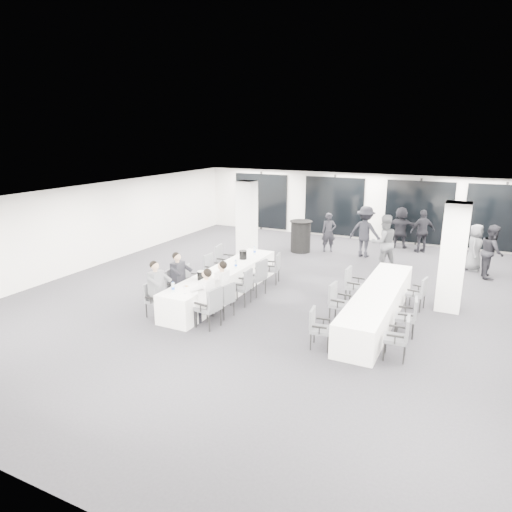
{
  "coord_description": "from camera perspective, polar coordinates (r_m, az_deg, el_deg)",
  "views": [
    {
      "loc": [
        4.61,
        -11.17,
        4.47
      ],
      "look_at": [
        -0.76,
        -0.2,
        1.13
      ],
      "focal_mm": 32.0,
      "sensor_mm": 36.0,
      "label": 1
    }
  ],
  "objects": [
    {
      "name": "chair_main_left_near",
      "position": [
        11.67,
        -12.67,
        -5.04
      ],
      "size": [
        0.45,
        0.5,
        0.86
      ],
      "rotation": [
        0.0,
        0.0,
        -1.53
      ],
      "color": "#4E5056",
      "rests_on": "floor"
    },
    {
      "name": "chair_main_left_fourth",
      "position": [
        13.82,
        -5.52,
        -1.41
      ],
      "size": [
        0.48,
        0.53,
        0.91
      ],
      "rotation": [
        0.0,
        0.0,
        -1.63
      ],
      "color": "#4E5056",
      "rests_on": "floor"
    },
    {
      "name": "chair_side_right_far",
      "position": [
        12.5,
        19.69,
        -4.2
      ],
      "size": [
        0.5,
        0.54,
        0.87
      ],
      "rotation": [
        0.0,
        0.0,
        1.42
      ],
      "color": "#4E5056",
      "rests_on": "floor"
    },
    {
      "name": "chair_side_left_far",
      "position": [
        12.5,
        12.02,
        -3.33
      ],
      "size": [
        0.5,
        0.56,
        0.97
      ],
      "rotation": [
        0.0,
        0.0,
        -1.59
      ],
      "color": "#4E5056",
      "rests_on": "floor"
    },
    {
      "name": "standing_guest_h",
      "position": [
        16.04,
        27.42,
        0.89
      ],
      "size": [
        0.71,
        1.01,
        1.92
      ],
      "primitive_type": "imported",
      "rotation": [
        0.0,
        0.0,
        1.74
      ],
      "color": "black",
      "rests_on": "floor"
    },
    {
      "name": "water_bottle_b",
      "position": [
        12.83,
        -2.54,
        -1.05
      ],
      "size": [
        0.07,
        0.07,
        0.23
      ],
      "primitive_type": "cylinder",
      "color": "silver",
      "rests_on": "banquet_table_main"
    },
    {
      "name": "standing_guest_e",
      "position": [
        16.68,
        25.71,
        1.31
      ],
      "size": [
        0.61,
        0.9,
        1.76
      ],
      "primitive_type": "imported",
      "rotation": [
        0.0,
        0.0,
        1.45
      ],
      "color": "#525559",
      "rests_on": "floor"
    },
    {
      "name": "standing_guest_c",
      "position": [
        17.14,
        13.51,
        3.38
      ],
      "size": [
        1.47,
        0.92,
        2.12
      ],
      "primitive_type": "imported",
      "rotation": [
        0.0,
        0.0,
        2.97
      ],
      "color": "black",
      "rests_on": "floor"
    },
    {
      "name": "seated_guest_c",
      "position": [
        10.75,
        -6.45,
        -4.72
      ],
      "size": [
        0.5,
        0.38,
        1.44
      ],
      "rotation": [
        0.0,
        0.0,
        1.57
      ],
      "color": "silver",
      "rests_on": "floor"
    },
    {
      "name": "chair_main_left_mid",
      "position": [
        12.92,
        -8.13,
        -2.8
      ],
      "size": [
        0.51,
        0.54,
        0.87
      ],
      "rotation": [
        0.0,
        0.0,
        -1.39
      ],
      "color": "#4E5056",
      "rests_on": "floor"
    },
    {
      "name": "water_bottle_c",
      "position": [
        14.26,
        -0.17,
        0.67
      ],
      "size": [
        0.08,
        0.08,
        0.25
      ],
      "primitive_type": "cylinder",
      "color": "silver",
      "rests_on": "banquet_table_main"
    },
    {
      "name": "chair_main_left_far",
      "position": [
        14.38,
        -4.11,
        -0.42
      ],
      "size": [
        0.59,
        0.63,
        1.03
      ],
      "rotation": [
        0.0,
        0.0,
        -1.43
      ],
      "color": "#4E5056",
      "rests_on": "floor"
    },
    {
      "name": "chair_main_right_near",
      "position": [
        10.74,
        -5.68,
        -6.11
      ],
      "size": [
        0.57,
        0.61,
        1.0
      ],
      "rotation": [
        0.0,
        0.0,
        1.43
      ],
      "color": "#4E5056",
      "rests_on": "floor"
    },
    {
      "name": "seated_guest_a",
      "position": [
        11.48,
        -12.14,
        -3.66
      ],
      "size": [
        0.5,
        0.38,
        1.44
      ],
      "rotation": [
        0.0,
        0.0,
        -1.57
      ],
      "color": "#525559",
      "rests_on": "floor"
    },
    {
      "name": "chair_side_left_near",
      "position": [
        9.87,
        7.73,
        -8.62
      ],
      "size": [
        0.49,
        0.53,
        0.87
      ],
      "rotation": [
        0.0,
        0.0,
        -1.44
      ],
      "color": "#4E5056",
      "rests_on": "floor"
    },
    {
      "name": "chair_main_left_second",
      "position": [
        12.33,
        -10.11,
        -3.5
      ],
      "size": [
        0.57,
        0.6,
        0.96
      ],
      "rotation": [
        0.0,
        0.0,
        -1.39
      ],
      "color": "#4E5056",
      "rests_on": "floor"
    },
    {
      "name": "seated_guest_b",
      "position": [
        12.17,
        -9.49,
        -2.42
      ],
      "size": [
        0.5,
        0.38,
        1.44
      ],
      "rotation": [
        0.0,
        0.0,
        -1.57
      ],
      "color": "black",
      "rests_on": "floor"
    },
    {
      "name": "column_right",
      "position": [
        12.56,
        23.4,
        -0.16
      ],
      "size": [
        0.6,
        0.6,
        2.8
      ],
      "primitive_type": "cube",
      "color": "white",
      "rests_on": "floor"
    },
    {
      "name": "seated_guest_d",
      "position": [
        11.31,
        -4.53,
        -3.62
      ],
      "size": [
        0.5,
        0.38,
        1.44
      ],
      "rotation": [
        0.0,
        0.0,
        1.57
      ],
      "color": "silver",
      "rests_on": "floor"
    },
    {
      "name": "standing_guest_d",
      "position": [
        18.4,
        20.12,
        3.26
      ],
      "size": [
        1.25,
        1.12,
        1.86
      ],
      "primitive_type": "imported",
      "rotation": [
        0.0,
        0.0,
        3.74
      ],
      "color": "black",
      "rests_on": "floor"
    },
    {
      "name": "plate_b",
      "position": [
        11.35,
        -7.09,
        -3.91
      ],
      "size": [
        0.21,
        0.21,
        0.03
      ],
      "color": "white",
      "rests_on": "banquet_table_main"
    },
    {
      "name": "banquet_table_side",
      "position": [
        11.61,
        14.92,
        -5.92
      ],
      "size": [
        0.9,
        5.0,
        0.75
      ],
      "primitive_type": "cube",
      "color": "white",
      "rests_on": "floor"
    },
    {
      "name": "chair_main_right_second",
      "position": [
        11.33,
        -3.84,
        -5.24
      ],
      "size": [
        0.53,
        0.56,
        0.88
      ],
      "rotation": [
        0.0,
        0.0,
        1.36
      ],
      "color": "#4E5056",
      "rests_on": "floor"
    },
    {
      "name": "banquet_table_main",
      "position": [
        12.84,
        -4.09,
        -3.35
      ],
      "size": [
        0.9,
        5.0,
        0.75
      ],
      "primitive_type": "cube",
      "color": "white",
      "rests_on": "floor"
    },
    {
      "name": "ice_bucket_far",
      "position": [
        13.75,
        -1.63,
        0.15
      ],
      "size": [
        0.23,
        0.23,
        0.26
      ],
      "primitive_type": "cylinder",
      "color": "black",
      "rests_on": "banquet_table_main"
    },
    {
      "name": "column_left",
      "position": [
        16.45,
        -1.16,
        4.52
      ],
      "size": [
        0.6,
        0.6,
        2.8
      ],
      "primitive_type": "cube",
      "color": "white",
      "rests_on": "floor"
    },
    {
      "name": "plate_a",
      "position": [
        11.47,
        -8.75,
        -3.77
      ],
      "size": [
        0.18,
        0.18,
        0.03
      ],
      "color": "white",
      "rests_on": "banquet_table_main"
    },
    {
      "name": "chair_side_right_mid",
      "position": [
        10.86,
        18.58,
        -6.95
      ],
      "size": [
        0.5,
        0.54,
        0.89
      ],
      "rotation": [
        0.0,
        0.0,
        1.69
      ],
      "color": "#4E5056",
      "rests_on": "floor"
    },
    {
      "name": "chair_side_left_mid",
      "position": [
        11.2,
        10.19,
        -5.48
      ],
      "size": [
        0.51,
        0.57,
        0.96
      ],
      "rotation": [
        0.0,
        0.0,
        -1.64
      ],
      "color": "#4E5056",
      "rests_on": "floor"
    },
    {
      "name": "standing_guest_b",
      "position": [
        15.61,
        15.7,
        2.07
      ],
      "size": [
        1.19,
        1.11,
        2.11
      ],
      "primitive_type": "imported",
      "rotation": [
        0.0,
        0.0,
        3.8
      ],
      "color": "#525559",
      "rests_on": "floor"
    },
    {
      "name": "room",
      "position": [
        13.2,
        8.98,
        1.58
      ],
      "size": [
        14.04,
        16.04,
        2.84
      ],
      "color": "#242328",
      "rests_on": "ground"
    },
    {
      "name": "plate_c",
      "position": [
        12.15,
        -5.97,
        -2.58
      ],
      "size": [
        0.21,
        0.21,
        0.03
      ],
      "color": "white",
      "rests_on": "banquet_table_main"
    },
    {
      "name": "cocktail_table",
      "position": [
        17.53,
        5.6,
        2.48
      ],
      "size": [
        0.86,
        0.86,
        1.2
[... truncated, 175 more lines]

